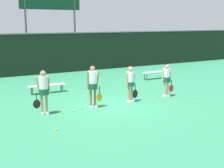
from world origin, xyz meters
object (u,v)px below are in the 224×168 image
object	(u,v)px
tennis_ball_6	(73,111)
player_0	(43,88)
tennis_ball_5	(83,108)
bench_courtside	(47,86)
tennis_ball_1	(158,96)
tennis_ball_2	(56,129)
tennis_ball_3	(99,109)
player_2	(131,81)
tennis_ball_4	(189,101)
tennis_ball_7	(198,102)
bench_far	(156,73)
tennis_ball_0	(62,112)
player_1	(93,83)
scoreboard	(51,7)
player_3	(167,77)

from	to	relation	value
tennis_ball_6	player_0	bearing A→B (deg)	170.98
player_0	tennis_ball_5	distance (m)	1.95
bench_courtside	tennis_ball_1	size ratio (longest dim) A/B	27.63
tennis_ball_2	tennis_ball_3	world-z (taller)	tennis_ball_2
tennis_ball_3	tennis_ball_5	xyz separation A→B (m)	(-0.51, 0.51, -0.00)
tennis_ball_2	player_2	bearing A→B (deg)	25.01
player_0	tennis_ball_4	size ratio (longest dim) A/B	26.66
tennis_ball_6	tennis_ball_7	xyz separation A→B (m)	(5.42, -1.47, -0.00)
bench_far	tennis_ball_2	xyz separation A→B (m)	(-8.84, -6.14, -0.37)
tennis_ball_3	tennis_ball_6	distance (m)	1.06
tennis_ball_0	player_2	bearing A→B (deg)	3.05
bench_courtside	tennis_ball_1	distance (m)	5.63
bench_courtside	tennis_ball_0	bearing A→B (deg)	-97.07
tennis_ball_5	tennis_ball_3	bearing A→B (deg)	-45.09
player_1	tennis_ball_6	bearing A→B (deg)	-168.34
bench_far	tennis_ball_4	xyz separation A→B (m)	(-2.29, -5.46, -0.37)
tennis_ball_1	tennis_ball_7	bearing A→B (deg)	-65.31
scoreboard	tennis_ball_6	bearing A→B (deg)	-104.73
player_3	tennis_ball_4	xyz separation A→B (m)	(0.25, -1.31, -0.92)
tennis_ball_4	bench_far	bearing A→B (deg)	67.27
tennis_ball_0	tennis_ball_7	xyz separation A→B (m)	(5.88, -1.47, -0.00)
player_0	bench_courtside	bearing A→B (deg)	82.26
tennis_ball_2	scoreboard	bearing A→B (deg)	71.61
player_2	tennis_ball_7	xyz separation A→B (m)	(2.55, -1.65, -0.93)
player_1	tennis_ball_6	world-z (taller)	player_1
player_0	tennis_ball_0	bearing A→B (deg)	-3.34
tennis_ball_2	tennis_ball_4	distance (m)	6.59
tennis_ball_5	player_1	bearing A→B (deg)	-18.32
player_0	tennis_ball_4	bearing A→B (deg)	0.27
player_3	tennis_ball_0	world-z (taller)	player_3
tennis_ball_2	tennis_ball_4	world-z (taller)	tennis_ball_2
tennis_ball_0	tennis_ball_2	xyz separation A→B (m)	(-0.89, -1.79, 0.00)
tennis_ball_3	scoreboard	bearing A→B (deg)	80.67
bench_courtside	tennis_ball_0	world-z (taller)	bench_courtside
bench_far	tennis_ball_2	size ratio (longest dim) A/B	28.49
player_0	tennis_ball_3	xyz separation A→B (m)	(2.17, -0.44, -1.02)
player_2	tennis_ball_7	bearing A→B (deg)	-41.63
tennis_ball_1	bench_courtside	bearing A→B (deg)	142.34
bench_far	tennis_ball_4	bearing A→B (deg)	-114.34
player_3	tennis_ball_1	size ratio (longest dim) A/B	23.31
tennis_ball_4	tennis_ball_7	distance (m)	0.42
tennis_ball_2	tennis_ball_7	xyz separation A→B (m)	(6.77, 0.32, -0.00)
player_2	tennis_ball_0	xyz separation A→B (m)	(-3.33, -0.18, -0.93)
player_1	tennis_ball_0	size ratio (longest dim) A/B	26.25
scoreboard	bench_far	size ratio (longest dim) A/B	2.96
tennis_ball_2	tennis_ball_6	bearing A→B (deg)	52.96
tennis_ball_5	tennis_ball_4	bearing A→B (deg)	-16.17
scoreboard	tennis_ball_7	bearing A→B (deg)	-78.31
bench_courtside	player_2	size ratio (longest dim) A/B	1.17
tennis_ball_4	tennis_ball_7	size ratio (longest dim) A/B	1.00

